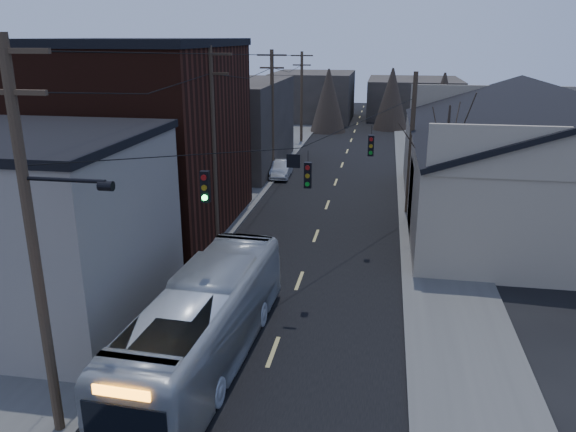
# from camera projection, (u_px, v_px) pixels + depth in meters

# --- Properties ---
(road_surface) EXTENTS (9.00, 110.00, 0.02)m
(road_surface) POSITION_uv_depth(u_px,v_px,m) (333.00, 189.00, 40.02)
(road_surface) COLOR black
(road_surface) RESTS_ON ground
(sidewalk_left) EXTENTS (4.00, 110.00, 0.12)m
(sidewalk_left) POSITION_uv_depth(u_px,v_px,m) (245.00, 184.00, 41.06)
(sidewalk_left) COLOR #474744
(sidewalk_left) RESTS_ON ground
(sidewalk_right) EXTENTS (4.00, 110.00, 0.12)m
(sidewalk_right) POSITION_uv_depth(u_px,v_px,m) (427.00, 192.00, 38.95)
(sidewalk_right) COLOR #474744
(sidewalk_right) RESTS_ON ground
(building_clapboard) EXTENTS (8.00, 8.00, 7.00)m
(building_clapboard) POSITION_uv_depth(u_px,v_px,m) (39.00, 232.00, 20.71)
(building_clapboard) COLOR gray
(building_clapboard) RESTS_ON ground
(building_brick) EXTENTS (10.00, 12.00, 10.00)m
(building_brick) POSITION_uv_depth(u_px,v_px,m) (136.00, 140.00, 30.73)
(building_brick) COLOR black
(building_brick) RESTS_ON ground
(building_left_far) EXTENTS (9.00, 14.00, 7.00)m
(building_left_far) POSITION_uv_depth(u_px,v_px,m) (226.00, 124.00, 46.12)
(building_left_far) COLOR #2F2A25
(building_left_far) RESTS_ON ground
(warehouse) EXTENTS (16.16, 20.60, 7.73)m
(warehouse) POSITION_uv_depth(u_px,v_px,m) (551.00, 176.00, 32.40)
(warehouse) COLOR gray
(warehouse) RESTS_ON ground
(building_far_left) EXTENTS (10.00, 12.00, 6.00)m
(building_far_left) POSITION_uv_depth(u_px,v_px,m) (313.00, 96.00, 72.92)
(building_far_left) COLOR #2F2A25
(building_far_left) RESTS_ON ground
(building_far_right) EXTENTS (12.00, 14.00, 5.00)m
(building_far_right) POSITION_uv_depth(u_px,v_px,m) (413.00, 98.00, 75.65)
(building_far_right) COLOR #2F2A25
(building_far_right) RESTS_ON ground
(bare_tree) EXTENTS (0.40, 0.40, 7.20)m
(bare_tree) POSITION_uv_depth(u_px,v_px,m) (444.00, 177.00, 28.49)
(bare_tree) COLOR black
(bare_tree) RESTS_ON ground
(utility_lines) EXTENTS (11.24, 45.28, 10.50)m
(utility_lines) POSITION_uv_depth(u_px,v_px,m) (274.00, 132.00, 33.52)
(utility_lines) COLOR #382B1E
(utility_lines) RESTS_ON ground
(bus) EXTENTS (3.05, 10.92, 3.01)m
(bus) POSITION_uv_depth(u_px,v_px,m) (205.00, 322.00, 18.29)
(bus) COLOR #A3A9AE
(bus) RESTS_ON ground
(parked_car) EXTENTS (1.52, 3.97, 1.29)m
(parked_car) POSITION_uv_depth(u_px,v_px,m) (281.00, 169.00, 43.26)
(parked_car) COLOR #A0A3A7
(parked_car) RESTS_ON ground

